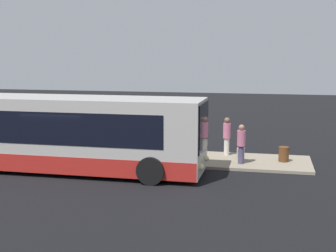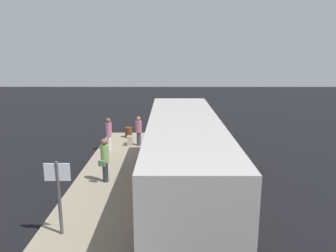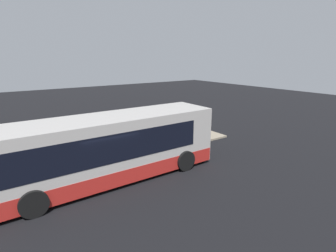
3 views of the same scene
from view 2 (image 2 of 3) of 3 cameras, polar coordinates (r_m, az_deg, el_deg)
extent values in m
plane|color=black|center=(12.52, 3.55, -12.94)|extent=(80.00, 80.00, 0.00)
cube|color=gray|center=(12.70, -11.15, -12.46)|extent=(20.00, 3.11, 0.12)
cube|color=#B2ADA8|center=(12.13, 2.80, -5.53)|extent=(10.85, 2.57, 2.87)
cube|color=#B2231E|center=(12.52, 2.75, -10.24)|extent=(10.80, 2.59, 0.70)
cube|color=black|center=(11.77, 2.88, -4.36)|extent=(8.90, 2.60, 1.26)
cube|color=black|center=(17.29, 2.00, 1.50)|extent=(0.06, 2.26, 1.83)
sphere|color=#F9E58C|center=(17.63, -0.33, -2.95)|extent=(0.24, 0.24, 0.24)
sphere|color=#F9E58C|center=(17.68, 4.26, -2.94)|extent=(0.24, 0.24, 0.24)
cylinder|color=black|center=(15.98, -2.47, -5.06)|extent=(1.05, 0.30, 1.05)
cylinder|color=black|center=(16.07, 6.76, -5.03)|extent=(1.05, 0.30, 1.05)
cylinder|color=black|center=(9.53, -4.45, -18.25)|extent=(1.05, 0.30, 1.05)
cylinder|color=black|center=(9.68, 11.69, -17.96)|extent=(1.05, 0.30, 1.05)
cylinder|color=#2D2D33|center=(13.99, -10.84, -7.86)|extent=(0.28, 0.28, 0.84)
cylinder|color=#8CB766|center=(13.73, -10.98, -4.78)|extent=(0.40, 0.40, 0.73)
sphere|color=brown|center=(13.59, -11.07, -2.76)|extent=(0.28, 0.28, 0.28)
cube|color=#598C59|center=(13.61, -11.43, -6.37)|extent=(0.21, 0.31, 0.24)
cylinder|color=#4C476B|center=(18.98, -5.10, -2.24)|extent=(0.34, 0.34, 0.77)
cylinder|color=#CC6B8C|center=(18.80, -5.15, -0.12)|extent=(0.49, 0.49, 0.67)
sphere|color=#9E7051|center=(18.70, -5.18, 1.26)|extent=(0.25, 0.25, 0.25)
cylinder|color=silver|center=(18.46, -10.22, -2.78)|extent=(0.24, 0.24, 0.80)
cylinder|color=#CC6B8C|center=(18.27, -10.31, -0.51)|extent=(0.35, 0.35, 0.70)
sphere|color=brown|center=(18.17, -10.37, 0.96)|extent=(0.26, 0.26, 0.26)
cube|color=beige|center=(19.02, -6.68, -2.56)|extent=(0.32, 0.27, 0.57)
cylinder|color=black|center=(18.91, -6.72, -1.38)|extent=(0.02, 0.02, 0.24)
cylinder|color=#4C4C51|center=(10.28, -18.41, -11.89)|extent=(0.10, 0.10, 2.26)
cube|color=silver|center=(9.97, -18.74, -7.61)|extent=(0.04, 0.75, 0.52)
cylinder|color=#593319|center=(20.81, -6.89, -1.10)|extent=(0.44, 0.44, 0.65)
camera|label=1|loc=(26.51, 43.47, 7.98)|focal=50.00mm
camera|label=3|loc=(13.65, 58.85, 7.75)|focal=28.00mm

